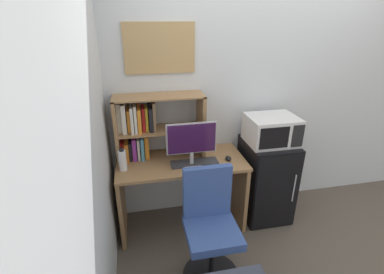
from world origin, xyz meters
name	(u,v)px	position (x,y,z in m)	size (l,w,h in m)	color
wall_back	(299,90)	(0.40, 0.02, 1.30)	(6.40, 0.04, 2.60)	silver
wall_left	(69,208)	(-1.62, -1.60, 1.30)	(0.04, 4.40, 2.60)	silver
desk	(182,181)	(-0.94, -0.29, 0.52)	(1.22, 0.58, 0.76)	#997047
hutch_bookshelf	(146,126)	(-1.25, -0.13, 1.07)	(0.83, 0.29, 0.61)	#997047
monitor	(192,142)	(-0.86, -0.39, 0.99)	(0.46, 0.19, 0.42)	#B7B7BC
keyboard	(194,163)	(-0.83, -0.38, 0.77)	(0.44, 0.14, 0.02)	#333338
computer_mouse	(228,158)	(-0.49, -0.37, 0.77)	(0.05, 0.08, 0.04)	black
water_bottle	(123,160)	(-1.48, -0.36, 0.85)	(0.07, 0.07, 0.21)	silver
mini_fridge	(266,179)	(-0.03, -0.29, 0.43)	(0.48, 0.55, 0.86)	black
microwave	(271,130)	(-0.03, -0.28, 1.00)	(0.47, 0.40, 0.27)	silver
desk_chair	(210,232)	(-0.82, -0.94, 0.43)	(0.47, 0.47, 0.96)	black
wall_corkboard	(160,48)	(-1.07, -0.01, 1.76)	(0.64, 0.02, 0.44)	tan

